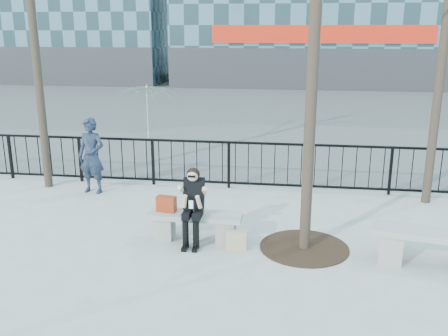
# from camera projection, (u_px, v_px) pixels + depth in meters

# --- Properties ---
(ground) EXTENTS (120.00, 120.00, 0.00)m
(ground) POSITION_uv_depth(u_px,v_px,m) (195.00, 239.00, 8.80)
(ground) COLOR gray
(ground) RESTS_ON ground
(street_surface) EXTENTS (60.00, 23.00, 0.01)m
(street_surface) POSITION_uv_depth(u_px,v_px,m) (259.00, 108.00, 23.08)
(street_surface) COLOR #474747
(street_surface) RESTS_ON ground
(railing) EXTENTS (14.00, 0.06, 1.10)m
(railing) POSITION_uv_depth(u_px,v_px,m) (220.00, 164.00, 11.50)
(railing) COLOR black
(railing) RESTS_ON ground
(tree_grate) EXTENTS (1.50, 1.50, 0.02)m
(tree_grate) POSITION_uv_depth(u_px,v_px,m) (304.00, 247.00, 8.44)
(tree_grate) COLOR black
(tree_grate) RESTS_ON ground
(bench_main) EXTENTS (1.65, 0.46, 0.49)m
(bench_main) POSITION_uv_depth(u_px,v_px,m) (195.00, 223.00, 8.71)
(bench_main) COLOR gray
(bench_main) RESTS_ON ground
(bench_second) EXTENTS (1.84, 0.51, 0.55)m
(bench_second) POSITION_uv_depth(u_px,v_px,m) (432.00, 244.00, 7.81)
(bench_second) COLOR gray
(bench_second) RESTS_ON ground
(seated_woman) EXTENTS (0.50, 0.64, 1.34)m
(seated_woman) POSITION_uv_depth(u_px,v_px,m) (193.00, 207.00, 8.46)
(seated_woman) COLOR black
(seated_woman) RESTS_ON ground
(handbag) EXTENTS (0.36, 0.21, 0.28)m
(handbag) POSITION_uv_depth(u_px,v_px,m) (166.00, 204.00, 8.71)
(handbag) COLOR maroon
(handbag) RESTS_ON bench_main
(shopping_bag) EXTENTS (0.36, 0.16, 0.33)m
(shopping_bag) POSITION_uv_depth(u_px,v_px,m) (236.00, 240.00, 8.36)
(shopping_bag) COLOR beige
(shopping_bag) RESTS_ON ground
(standing_man) EXTENTS (0.67, 0.49, 1.70)m
(standing_man) POSITION_uv_depth(u_px,v_px,m) (92.00, 156.00, 11.07)
(standing_man) COLOR black
(standing_man) RESTS_ON ground
(vendor_umbrella) EXTENTS (2.09, 2.13, 1.87)m
(vendor_umbrella) POSITION_uv_depth(u_px,v_px,m) (147.00, 112.00, 16.18)
(vendor_umbrella) COLOR yellow
(vendor_umbrella) RESTS_ON ground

